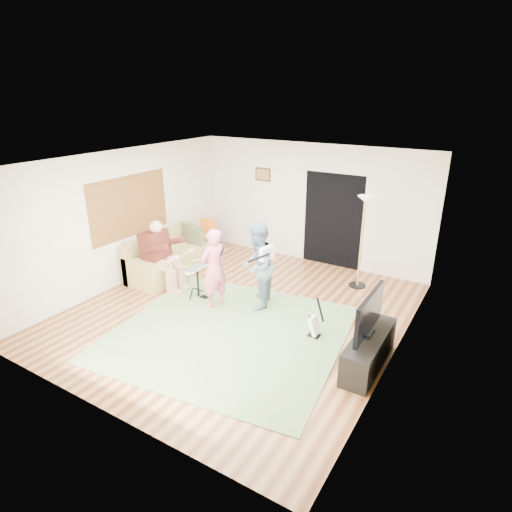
{
  "coord_description": "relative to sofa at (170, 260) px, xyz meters",
  "views": [
    {
      "loc": [
        3.84,
        -5.67,
        3.76
      ],
      "look_at": [
        0.2,
        0.3,
        1.03
      ],
      "focal_mm": 30.0,
      "sensor_mm": 36.0,
      "label": 1
    }
  ],
  "objects": [
    {
      "name": "floor",
      "position": [
        2.3,
        -0.77,
        -0.29
      ],
      "size": [
        6.0,
        6.0,
        0.0
      ],
      "primitive_type": "plane",
      "color": "brown",
      "rests_on": "ground"
    },
    {
      "name": "walls",
      "position": [
        2.3,
        -0.77,
        1.06
      ],
      "size": [
        5.5,
        6.0,
        2.7
      ],
      "primitive_type": null,
      "color": "silver",
      "rests_on": "floor"
    },
    {
      "name": "ceiling",
      "position": [
        2.3,
        -0.77,
        2.41
      ],
      "size": [
        6.0,
        6.0,
        0.0
      ],
      "primitive_type": "plane",
      "rotation": [
        3.14,
        0.0,
        0.0
      ],
      "color": "white",
      "rests_on": "walls"
    },
    {
      "name": "window_blinds",
      "position": [
        -0.45,
        -0.57,
        1.26
      ],
      "size": [
        0.0,
        2.05,
        2.05
      ],
      "primitive_type": "plane",
      "rotation": [
        1.57,
        0.0,
        1.57
      ],
      "color": "brown",
      "rests_on": "walls"
    },
    {
      "name": "doorway",
      "position": [
        2.85,
        2.22,
        0.76
      ],
      "size": [
        2.1,
        0.0,
        2.1
      ],
      "primitive_type": "plane",
      "rotation": [
        1.57,
        0.0,
        0.0
      ],
      "color": "black",
      "rests_on": "walls"
    },
    {
      "name": "picture_frame",
      "position": [
        1.05,
        2.22,
        1.61
      ],
      "size": [
        0.42,
        0.03,
        0.32
      ],
      "primitive_type": "cube",
      "color": "#3F2314",
      "rests_on": "walls"
    },
    {
      "name": "area_rug",
      "position": [
        2.56,
        -1.44,
        -0.28
      ],
      "size": [
        4.02,
        3.89,
        0.02
      ],
      "primitive_type": "cube",
      "rotation": [
        0.0,
        0.0,
        0.13
      ],
      "color": "#5F7C4B",
      "rests_on": "floor"
    },
    {
      "name": "sofa",
      "position": [
        0.0,
        0.0,
        0.0
      ],
      "size": [
        0.88,
        2.13,
        0.86
      ],
      "color": "tan",
      "rests_on": "floor"
    },
    {
      "name": "drummer",
      "position": [
        0.43,
        -0.65,
        0.25
      ],
      "size": [
        0.9,
        0.5,
        1.38
      ],
      "color": "#4F1C16",
      "rests_on": "sofa"
    },
    {
      "name": "drum_kit",
      "position": [
        1.3,
        -0.65,
        -0.0
      ],
      "size": [
        0.35,
        0.63,
        0.65
      ],
      "color": "black",
      "rests_on": "floor"
    },
    {
      "name": "singer",
      "position": [
        1.78,
        -0.77,
        0.46
      ],
      "size": [
        0.49,
        0.62,
        1.49
      ],
      "primitive_type": "imported",
      "rotation": [
        0.0,
        0.0,
        -1.85
      ],
      "color": "#DB5F7A",
      "rests_on": "floor"
    },
    {
      "name": "microphone",
      "position": [
        1.98,
        -0.77,
        0.83
      ],
      "size": [
        0.06,
        0.06,
        0.24
      ],
      "primitive_type": null,
      "color": "black",
      "rests_on": "singer"
    },
    {
      "name": "guitarist",
      "position": [
        2.48,
        -0.4,
        0.52
      ],
      "size": [
        0.85,
        0.95,
        1.62
      ],
      "primitive_type": "imported",
      "rotation": [
        0.0,
        0.0,
        -1.21
      ],
      "color": "slate",
      "rests_on": "floor"
    },
    {
      "name": "guitar_held",
      "position": [
        2.68,
        -0.4,
        0.81
      ],
      "size": [
        0.25,
        0.61,
        0.26
      ],
      "primitive_type": null,
      "rotation": [
        0.0,
        0.0,
        -0.23
      ],
      "color": "white",
      "rests_on": "guitarist"
    },
    {
      "name": "guitar_spare",
      "position": [
        3.82,
        -0.81,
        -0.08
      ],
      "size": [
        0.26,
        0.23,
        0.71
      ],
      "color": "black",
      "rests_on": "floor"
    },
    {
      "name": "torchiere_lamp",
      "position": [
        3.77,
        1.42,
        1.0
      ],
      "size": [
        0.34,
        0.34,
        1.88
      ],
      "color": "black",
      "rests_on": "floor"
    },
    {
      "name": "dining_chair",
      "position": [
        0.19,
        1.05,
        0.05
      ],
      "size": [
        0.47,
        0.49,
        0.95
      ],
      "rotation": [
        0.0,
        0.0,
        0.19
      ],
      "color": "#CDB885",
      "rests_on": "floor"
    },
    {
      "name": "tv_cabinet",
      "position": [
        4.8,
        -1.12,
        -0.04
      ],
      "size": [
        0.4,
        1.4,
        0.5
      ],
      "primitive_type": "cube",
      "color": "black",
      "rests_on": "floor"
    },
    {
      "name": "television",
      "position": [
        4.75,
        -1.12,
        0.56
      ],
      "size": [
        0.06,
        1.09,
        0.59
      ],
      "primitive_type": "cube",
      "color": "black",
      "rests_on": "tv_cabinet"
    }
  ]
}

